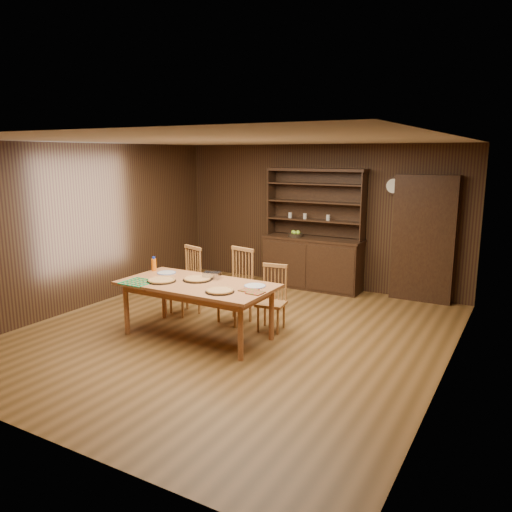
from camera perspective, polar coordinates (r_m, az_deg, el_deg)
The scene contains 20 objects.
floor at distance 6.96m, azimuth -2.68°, elevation -8.84°, with size 6.00×6.00×0.00m, color brown.
room_shell at distance 6.57m, azimuth -2.80°, elevation 4.15°, with size 6.00×6.00×6.00m.
china_hutch at distance 9.15m, azimuth 6.51°, elevation -0.02°, with size 1.84×0.52×2.17m.
doorway at distance 8.67m, azimuth 18.60°, elevation 1.84°, with size 1.00×0.18×2.10m, color #321F10.
wall_clock at distance 8.74m, azimuth 15.47°, elevation 7.73°, with size 0.30×0.05×0.30m.
dining_table at distance 6.68m, azimuth -6.73°, elevation -3.68°, with size 2.07×1.03×0.75m.
chair_left at distance 7.75m, azimuth -7.73°, elevation -2.51°, with size 0.53×0.52×1.04m.
chair_center at distance 7.30m, azimuth -2.07°, elevation -3.07°, with size 0.53×0.51×1.09m.
chair_right at distance 7.00m, azimuth 1.94°, elevation -4.53°, with size 0.42×0.41×0.92m.
pizza_left at distance 6.80m, azimuth -10.75°, elevation -2.74°, with size 0.39×0.39×0.04m.
pizza_right at distance 6.20m, azimuth -4.16°, elevation -3.98°, with size 0.36×0.36×0.04m.
pizza_center at distance 6.80m, azimuth -6.73°, elevation -2.62°, with size 0.39×0.39×0.04m.
cooling_rack at distance 6.82m, azimuth -13.39°, elevation -2.90°, with size 0.36×0.36×0.02m, color #0DB161, non-canonical shape.
plate_left at distance 7.25m, azimuth -10.19°, elevation -1.90°, with size 0.27×0.27×0.02m.
plate_right at distance 6.44m, azimuth -0.12°, elevation -3.44°, with size 0.28×0.28×0.02m.
foil_dish at distance 6.86m, azimuth -5.08°, elevation -2.22°, with size 0.22×0.16×0.09m, color white.
juice_bottle at distance 7.44m, azimuth -11.59°, elevation -0.93°, with size 0.07×0.07×0.21m.
pot_holder_a at distance 6.13m, azimuth -0.05°, elevation -4.22°, with size 0.19×0.19×0.01m, color red.
pot_holder_b at distance 6.25m, azimuth -0.84°, elevation -3.91°, with size 0.20×0.20×0.01m, color red.
fruit_bowl at distance 9.15m, azimuth 4.57°, elevation 2.49°, with size 0.28×0.28×0.12m.
Camera 1 is at (3.49, -5.51, 2.43)m, focal length 35.00 mm.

